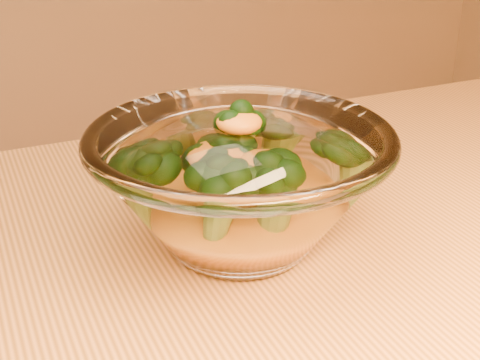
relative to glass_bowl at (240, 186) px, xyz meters
name	(u,v)px	position (x,y,z in m)	size (l,w,h in m)	color
glass_bowl	(240,186)	(0.00, 0.00, 0.00)	(0.22, 0.22, 0.10)	white
cheese_sauce	(240,211)	(0.00, 0.00, -0.02)	(0.11, 0.11, 0.03)	orange
broccoli_heap	(240,167)	(0.00, 0.01, 0.01)	(0.16, 0.14, 0.08)	black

